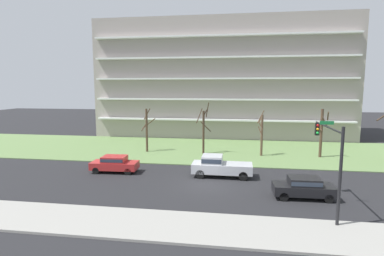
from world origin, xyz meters
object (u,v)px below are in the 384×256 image
tree_left (204,129)px  tree_center (262,133)px  sedan_red_center_left (115,163)px  tree_far_left (147,129)px  tree_right (322,132)px  sedan_black_near_left (304,187)px  pickup_silver_center_right (219,166)px  traffic_signal_mast (330,151)px

tree_left → tree_center: (6.83, -0.18, -0.33)m
sedan_red_center_left → tree_center: bearing=-150.6°
tree_left → sedan_red_center_left: size_ratio=1.40×
tree_far_left → tree_center: size_ratio=1.02×
tree_right → sedan_black_near_left: bearing=-108.8°
pickup_silver_center_right → tree_right: bearing=-140.0°
tree_far_left → sedan_red_center_left: 9.50m
tree_center → tree_right: bearing=1.6°
tree_left → tree_right: 13.54m
tree_far_left → sedan_red_center_left: (-0.42, -9.28, -2.01)m
tree_left → traffic_signal_mast: 18.93m
tree_far_left → sedan_black_near_left: size_ratio=1.23×
tree_far_left → tree_right: 20.67m
tree_right → sedan_red_center_left: (-21.09, -9.14, -2.13)m
tree_far_left → tree_center: 13.96m
tree_center → pickup_silver_center_right: tree_center is taller
tree_far_left → pickup_silver_center_right: tree_far_left is taller
traffic_signal_mast → tree_center: bearing=100.6°
tree_right → pickup_silver_center_right: size_ratio=1.04×
tree_left → sedan_red_center_left: bearing=-129.6°
tree_right → sedan_black_near_left: size_ratio=1.27×
tree_far_left → tree_right: bearing=-0.4°
tree_far_left → traffic_signal_mast: bearing=-43.9°
tree_center → pickup_silver_center_right: (-4.38, -8.96, -1.70)m
pickup_silver_center_right → tree_far_left: bearing=-43.6°
sedan_black_near_left → traffic_signal_mast: bearing=-71.2°
tree_left → tree_center: size_ratio=1.17×
sedan_black_near_left → tree_far_left: bearing=137.7°
tree_center → pickup_silver_center_right: bearing=-116.0°
tree_far_left → sedan_black_near_left: 21.22m
sedan_red_center_left → traffic_signal_mast: 19.01m
tree_left → tree_right: bearing=0.0°
tree_center → traffic_signal_mast: size_ratio=0.91×
sedan_black_near_left → sedan_red_center_left: 17.04m
tree_right → tree_left: bearing=-180.0°
tree_center → sedan_black_near_left: (2.06, -13.46, -1.84)m
tree_left → pickup_silver_center_right: (2.45, -9.13, -2.03)m
tree_right → traffic_signal_mast: size_ratio=0.95×
tree_left → tree_right: size_ratio=1.11×
tree_far_left → traffic_signal_mast: traffic_signal_mast is taller
sedan_red_center_left → pickup_silver_center_right: pickup_silver_center_right is taller
tree_right → pickup_silver_center_right: tree_right is taller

